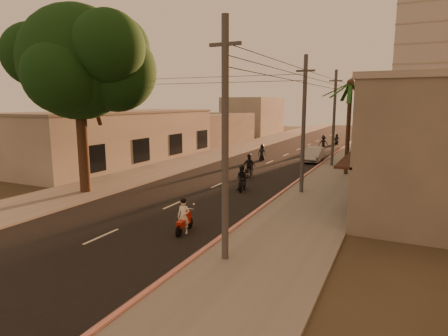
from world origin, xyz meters
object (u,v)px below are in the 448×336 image
at_px(scooter_red, 184,217).
at_px(scooter_mid_a, 242,179).
at_px(scooter_far_c, 337,140).
at_px(broadleaf_tree, 84,63).
at_px(parked_car, 314,155).
at_px(scooter_far_a, 262,153).
at_px(scooter_far_b, 323,143).
at_px(scooter_mid_b, 249,167).
at_px(palm_tree, 350,88).

relative_size(scooter_red, scooter_mid_a, 0.95).
relative_size(scooter_red, scooter_far_c, 1.09).
distance_m(broadleaf_tree, parked_car, 24.03).
bearing_deg(scooter_far_a, scooter_mid_a, -94.62).
relative_size(scooter_far_b, parked_car, 0.43).
xyz_separation_m(broadleaf_tree, scooter_red, (9.75, -4.12, -7.72)).
height_order(scooter_mid_b, parked_car, scooter_mid_b).
distance_m(parked_car, scooter_far_c, 17.73).
distance_m(scooter_mid_a, scooter_far_b, 25.44).
bearing_deg(scooter_far_b, palm_tree, -86.72).
relative_size(palm_tree, scooter_mid_b, 4.17).
bearing_deg(scooter_red, scooter_mid_a, 88.59).
xyz_separation_m(palm_tree, parked_car, (-3.96, 6.25, -6.40)).
bearing_deg(palm_tree, broadleaf_tree, -136.52).
bearing_deg(scooter_far_b, parked_car, -97.88).
xyz_separation_m(scooter_red, scooter_mid_a, (-0.84, 9.09, 0.07)).
bearing_deg(scooter_far_b, scooter_far_a, -122.63).
relative_size(scooter_red, parked_car, 0.38).
relative_size(scooter_mid_a, parked_car, 0.40).
xyz_separation_m(scooter_mid_b, scooter_far_a, (-2.05, 8.89, -0.07)).
xyz_separation_m(broadleaf_tree, scooter_mid_b, (7.57, 9.64, -7.61)).
distance_m(scooter_red, scooter_far_c, 41.95).
distance_m(scooter_mid_a, scooter_far_a, 13.98).
relative_size(scooter_mid_a, scooter_mid_b, 0.94).
bearing_deg(parked_car, broadleaf_tree, -119.90).
height_order(broadleaf_tree, scooter_far_c, broadleaf_tree).
distance_m(scooter_mid_b, scooter_far_b, 20.87).
bearing_deg(scooter_mid_b, scooter_far_a, 99.59).
distance_m(scooter_far_a, parked_car, 5.37).
bearing_deg(scooter_far_a, scooter_mid_b, -95.67).
bearing_deg(scooter_far_c, palm_tree, -100.96).
distance_m(scooter_far_a, scooter_far_c, 19.85).
distance_m(scooter_mid_a, scooter_far_c, 32.88).
relative_size(broadleaf_tree, scooter_red, 6.89).
relative_size(broadleaf_tree, parked_car, 2.64).
distance_m(scooter_mid_b, scooter_far_c, 28.31).
xyz_separation_m(palm_tree, scooter_mid_a, (-5.70, -8.88, -6.32)).
height_order(parked_car, scooter_far_c, scooter_far_c).
relative_size(palm_tree, scooter_red, 4.67).
height_order(scooter_far_a, scooter_far_b, scooter_far_b).
distance_m(scooter_red, scooter_mid_b, 13.93).
bearing_deg(scooter_mid_b, broadleaf_tree, -131.56).
height_order(broadleaf_tree, scooter_mid_b, broadleaf_tree).
bearing_deg(scooter_red, scooter_far_b, 83.44).
height_order(palm_tree, scooter_far_c, palm_tree).
xyz_separation_m(scooter_mid_a, scooter_far_a, (-3.39, 13.56, -0.04)).
distance_m(scooter_mid_b, parked_car, 10.91).
relative_size(scooter_red, scooter_far_a, 1.01).
xyz_separation_m(broadleaf_tree, scooter_far_c, (10.19, 37.82, -7.74)).
bearing_deg(scooter_red, scooter_far_a, 93.88).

